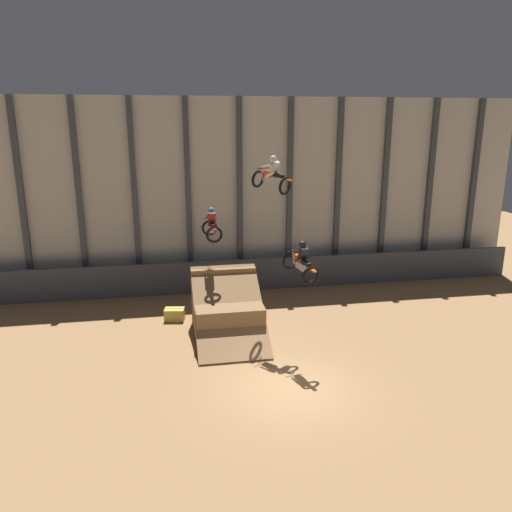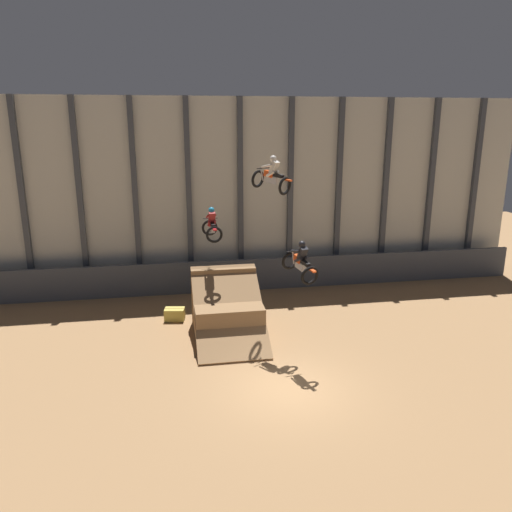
# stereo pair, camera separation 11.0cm
# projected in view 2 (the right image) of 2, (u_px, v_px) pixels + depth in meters

# --- Properties ---
(ground_plane) EXTENTS (60.00, 60.00, 0.00)m
(ground_plane) POSITION_uv_depth(u_px,v_px,m) (289.00, 389.00, 17.24)
(ground_plane) COLOR #9E754C
(arena_back_wall) EXTENTS (32.00, 0.40, 10.18)m
(arena_back_wall) POSITION_uv_depth(u_px,v_px,m) (240.00, 194.00, 27.03)
(arena_back_wall) COLOR beige
(arena_back_wall) RESTS_ON ground_plane
(lower_barrier) EXTENTS (31.36, 0.20, 1.73)m
(lower_barrier) POSITION_uv_depth(u_px,v_px,m) (244.00, 275.00, 27.05)
(lower_barrier) COLOR #474C56
(lower_barrier) RESTS_ON ground_plane
(dirt_ramp) EXTENTS (2.90, 4.42, 2.76)m
(dirt_ramp) POSITION_uv_depth(u_px,v_px,m) (227.00, 312.00, 21.62)
(dirt_ramp) COLOR #966F48
(dirt_ramp) RESTS_ON ground_plane
(rider_bike_left_air) EXTENTS (0.81, 1.76, 1.44)m
(rider_bike_left_air) POSITION_uv_depth(u_px,v_px,m) (212.00, 226.00, 21.99)
(rider_bike_left_air) COLOR black
(rider_bike_center_air) EXTENTS (1.57, 1.69, 1.54)m
(rider_bike_center_air) POSITION_uv_depth(u_px,v_px,m) (272.00, 177.00, 19.81)
(rider_bike_center_air) COLOR black
(rider_bike_right_air) EXTENTS (1.17, 1.86, 1.56)m
(rider_bike_right_air) POSITION_uv_depth(u_px,v_px,m) (300.00, 262.00, 18.44)
(rider_bike_right_air) COLOR black
(hay_bale_trackside) EXTENTS (0.98, 0.73, 0.57)m
(hay_bale_trackside) POSITION_uv_depth(u_px,v_px,m) (175.00, 314.00, 23.10)
(hay_bale_trackside) COLOR #CCB751
(hay_bale_trackside) RESTS_ON ground_plane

